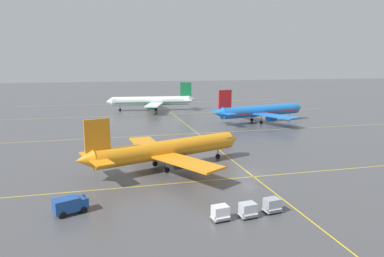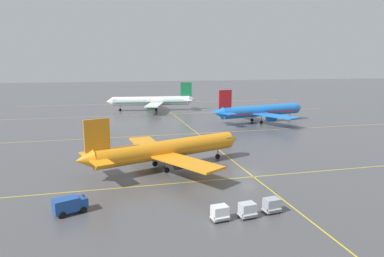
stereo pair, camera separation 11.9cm
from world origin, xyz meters
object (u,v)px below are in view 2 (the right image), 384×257
(baggage_cart_row_second, at_px, (248,210))
(baggage_cart_row_middle, at_px, (272,205))
(baggage_cart_row_leftmost, at_px, (220,213))
(airliner_front_gate, at_px, (166,150))
(airliner_second_row, at_px, (260,111))
(airliner_third_row, at_px, (152,101))
(service_truck_red_van, at_px, (70,204))

(baggage_cart_row_second, bearing_deg, baggage_cart_row_middle, 10.12)
(baggage_cart_row_second, bearing_deg, baggage_cart_row_leftmost, 179.64)
(airliner_front_gate, distance_m, baggage_cart_row_leftmost, 22.56)
(baggage_cart_row_leftmost, relative_size, baggage_cart_row_second, 1.00)
(airliner_second_row, bearing_deg, baggage_cart_row_second, -115.99)
(airliner_front_gate, xyz_separation_m, baggage_cart_row_middle, (9.82, -21.66, -2.45))
(baggage_cart_row_leftmost, bearing_deg, airliner_second_row, 61.45)
(airliner_third_row, xyz_separation_m, baggage_cart_row_leftmost, (-4.61, -98.68, -2.75))
(airliner_front_gate, bearing_deg, airliner_third_row, 84.53)
(baggage_cart_row_leftmost, height_order, baggage_cart_row_middle, same)
(airliner_third_row, distance_m, baggage_cart_row_second, 98.74)
(baggage_cart_row_second, bearing_deg, airliner_third_row, 89.39)
(service_truck_red_van, relative_size, baggage_cart_row_second, 1.59)
(service_truck_red_van, distance_m, baggage_cart_row_leftmost, 18.86)
(airliner_second_row, xyz_separation_m, baggage_cart_row_leftmost, (-34.24, -62.92, -2.68))
(service_truck_red_van, bearing_deg, baggage_cart_row_second, -17.09)
(service_truck_red_van, bearing_deg, baggage_cart_row_leftmost, -20.20)
(airliner_second_row, relative_size, baggage_cart_row_second, 12.12)
(airliner_front_gate, height_order, airliner_second_row, airliner_second_row)
(airliner_second_row, relative_size, baggage_cart_row_middle, 12.12)
(airliner_second_row, distance_m, baggage_cart_row_middle, 68.02)
(service_truck_red_van, bearing_deg, airliner_front_gate, 46.43)
(airliner_second_row, height_order, airliner_third_row, airliner_third_row)
(baggage_cart_row_second, relative_size, baggage_cart_row_middle, 1.00)
(airliner_second_row, xyz_separation_m, service_truck_red_van, (-51.94, -56.41, -2.50))
(baggage_cart_row_second, height_order, baggage_cart_row_middle, same)
(airliner_front_gate, distance_m, baggage_cart_row_second, 23.28)
(airliner_front_gate, distance_m, service_truck_red_van, 21.87)
(service_truck_red_van, xyz_separation_m, baggage_cart_row_leftmost, (17.70, -6.51, -0.17))
(baggage_cart_row_leftmost, bearing_deg, airliner_front_gate, 96.93)
(airliner_front_gate, xyz_separation_m, service_truck_red_van, (-14.99, -15.76, -2.27))
(airliner_second_row, xyz_separation_m, baggage_cart_row_middle, (-27.13, -62.31, -2.68))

